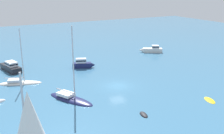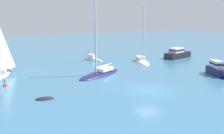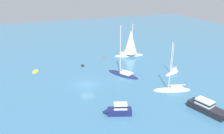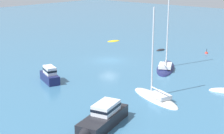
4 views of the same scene
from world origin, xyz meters
name	(u,v)px [view 1 (image 1 of 4)]	position (x,y,z in m)	size (l,w,h in m)	color
ground_plane	(118,86)	(0.00, 0.00, 0.00)	(160.00, 160.00, 0.00)	teal
sloop	(20,83)	(-14.01, 8.54, 0.15)	(7.28, 4.22, 9.72)	silver
powerboat	(152,50)	(18.69, 16.39, 0.68)	(5.64, 4.05, 1.75)	silver
powerboat_1	(10,67)	(-14.32, 16.98, 0.76)	(3.32, 7.45, 1.91)	black
powerboat_2	(83,64)	(-1.25, 12.09, 0.80)	(4.65, 2.73, 1.93)	#191E4C
dinghy	(210,100)	(8.83, -11.23, 0.00)	(1.94, 2.72, 0.30)	yellow
yacht	(70,98)	(-8.69, -1.69, 0.18)	(5.69, 8.06, 11.15)	#191E4C
sailboat	(31,129)	(-16.31, -13.31, 3.17)	(8.18, 4.24, 9.13)	silver
dinghy_1	(144,115)	(-2.07, -10.58, 0.00)	(1.16, 1.96, 0.47)	black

